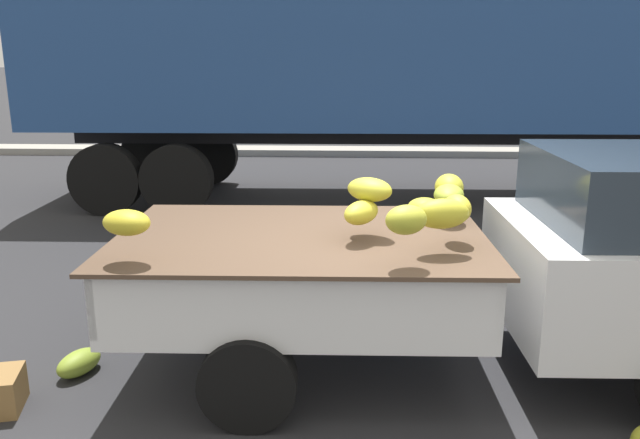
{
  "coord_description": "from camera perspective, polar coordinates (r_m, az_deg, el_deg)",
  "views": [
    {
      "loc": [
        -0.43,
        -4.36,
        2.38
      ],
      "look_at": [
        -0.63,
        0.41,
        1.14
      ],
      "focal_mm": 35.8,
      "sensor_mm": 36.0,
      "label": 1
    }
  ],
  "objects": [
    {
      "name": "pickup_truck",
      "position": [
        5.06,
        20.7,
        -3.64
      ],
      "size": [
        4.82,
        1.92,
        1.7
      ],
      "rotation": [
        0.0,
        0.0,
        0.02
      ],
      "color": "white",
      "rests_on": "ground"
    },
    {
      "name": "fallen_banana_bunch_near_tailgate",
      "position": [
        5.33,
        -20.73,
        -11.88
      ],
      "size": [
        0.35,
        0.45,
        0.18
      ],
      "primitive_type": "ellipsoid",
      "rotation": [
        0.0,
        0.0,
        1.18
      ],
      "color": "olive",
      "rests_on": "ground"
    },
    {
      "name": "ground",
      "position": [
        4.99,
        7.24,
        -14.06
      ],
      "size": [
        220.0,
        220.0,
        0.0
      ],
      "primitive_type": "plane",
      "color": "#28282B"
    },
    {
      "name": "curb_strip",
      "position": [
        15.57,
        3.95,
        6.08
      ],
      "size": [
        80.0,
        0.8,
        0.16
      ],
      "primitive_type": "cube",
      "color": "gray",
      "rests_on": "ground"
    },
    {
      "name": "semi_trailer",
      "position": [
        10.63,
        7.88,
        15.34
      ],
      "size": [
        12.03,
        2.75,
        3.95
      ],
      "rotation": [
        0.0,
        0.0,
        0.01
      ],
      "color": "navy",
      "rests_on": "ground"
    }
  ]
}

